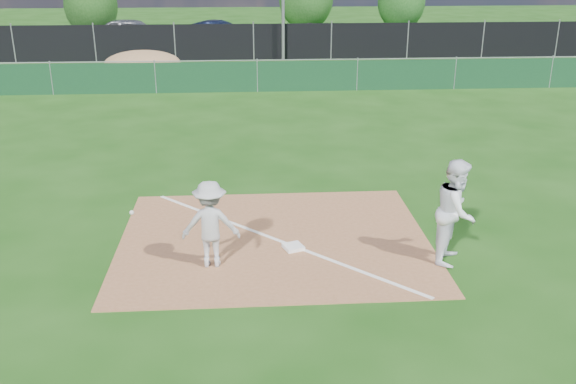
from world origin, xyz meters
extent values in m
plane|color=#16420E|center=(0.00, 10.00, 0.00)|extent=(90.00, 90.00, 0.00)
cube|color=#925D3A|center=(0.00, 1.00, 0.01)|extent=(6.00, 5.00, 0.02)
cube|color=white|center=(0.00, 1.00, 0.03)|extent=(5.01, 5.01, 0.01)
cube|color=#0E331A|center=(0.00, 15.00, 0.60)|extent=(44.00, 0.05, 1.20)
ellipsoid|color=olive|center=(-5.00, 18.50, 0.58)|extent=(3.38, 2.60, 1.17)
cube|color=black|center=(0.00, 23.00, 0.90)|extent=(46.00, 0.04, 1.80)
cube|color=black|center=(0.00, 28.00, 0.01)|extent=(46.00, 9.00, 0.01)
cube|color=white|center=(0.34, 0.54, 0.06)|extent=(0.44, 0.44, 0.07)
imported|color=silver|center=(-1.16, -0.01, 0.81)|extent=(1.04, 0.61, 1.59)
sphere|color=white|center=(-2.51, 0.00, 1.07)|extent=(0.08, 0.08, 0.08)
imported|color=white|center=(3.21, -0.07, 0.96)|extent=(1.07, 1.16, 1.92)
imported|color=#ADB0B5|center=(-6.97, 28.31, 0.81)|extent=(5.01, 2.89, 1.60)
imported|color=black|center=(-1.89, 26.76, 0.78)|extent=(4.96, 3.04, 1.54)
imported|color=black|center=(5.13, 28.32, 0.60)|extent=(4.36, 2.86, 1.17)
cylinder|color=#382316|center=(-10.04, 32.11, 0.55)|extent=(0.24, 0.24, 1.10)
ellipsoid|color=#184112|center=(-10.04, 32.11, 2.01)|extent=(3.29, 3.29, 3.78)
cylinder|color=#382316|center=(3.77, 34.55, 0.61)|extent=(0.24, 0.24, 1.23)
cylinder|color=#382316|center=(10.26, 34.26, 0.53)|extent=(0.24, 0.24, 1.06)
ellipsoid|color=#194B15|center=(10.26, 34.26, 1.95)|extent=(3.19, 3.19, 3.67)
camera|label=1|loc=(-0.50, -10.41, 5.34)|focal=40.00mm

